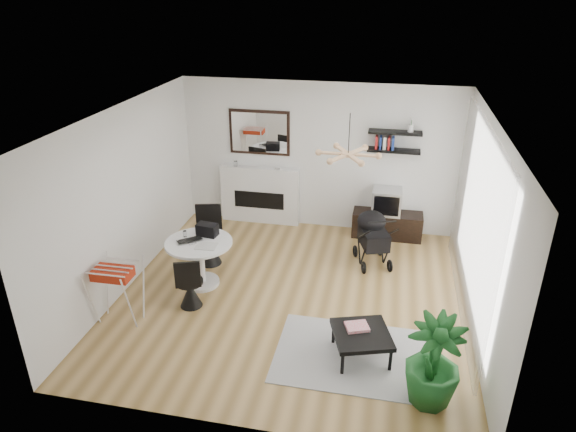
% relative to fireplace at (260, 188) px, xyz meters
% --- Properties ---
extents(floor, '(5.00, 5.00, 0.00)m').
position_rel_fireplace_xyz_m(floor, '(1.10, -2.42, -0.69)').
color(floor, olive).
rests_on(floor, ground).
extents(ceiling, '(5.00, 5.00, 0.00)m').
position_rel_fireplace_xyz_m(ceiling, '(1.10, -2.42, 2.01)').
color(ceiling, white).
rests_on(ceiling, wall_back).
extents(wall_back, '(5.00, 0.00, 5.00)m').
position_rel_fireplace_xyz_m(wall_back, '(1.10, 0.08, 0.66)').
color(wall_back, white).
rests_on(wall_back, floor).
extents(wall_left, '(0.00, 5.00, 5.00)m').
position_rel_fireplace_xyz_m(wall_left, '(-1.40, -2.42, 0.66)').
color(wall_left, white).
rests_on(wall_left, floor).
extents(wall_right, '(0.00, 5.00, 5.00)m').
position_rel_fireplace_xyz_m(wall_right, '(3.60, -2.42, 0.66)').
color(wall_right, white).
rests_on(wall_right, floor).
extents(sheer_curtain, '(0.04, 3.60, 2.60)m').
position_rel_fireplace_xyz_m(sheer_curtain, '(3.50, -2.22, 0.66)').
color(sheer_curtain, white).
rests_on(sheer_curtain, wall_right).
extents(fireplace, '(1.50, 0.17, 2.16)m').
position_rel_fireplace_xyz_m(fireplace, '(0.00, 0.00, 0.00)').
color(fireplace, white).
rests_on(fireplace, floor).
extents(shelf_lower, '(0.90, 0.25, 0.04)m').
position_rel_fireplace_xyz_m(shelf_lower, '(2.40, -0.05, 0.91)').
color(shelf_lower, black).
rests_on(shelf_lower, wall_back).
extents(shelf_upper, '(0.90, 0.25, 0.04)m').
position_rel_fireplace_xyz_m(shelf_upper, '(2.40, -0.05, 1.23)').
color(shelf_upper, black).
rests_on(shelf_upper, wall_back).
extents(pendant_lamp, '(0.90, 0.90, 0.10)m').
position_rel_fireplace_xyz_m(pendant_lamp, '(1.80, -2.12, 1.46)').
color(pendant_lamp, tan).
rests_on(pendant_lamp, ceiling).
extents(tv_console, '(1.24, 0.43, 0.46)m').
position_rel_fireplace_xyz_m(tv_console, '(2.40, -0.15, -0.45)').
color(tv_console, black).
rests_on(tv_console, floor).
extents(crt_tv, '(0.51, 0.45, 0.45)m').
position_rel_fireplace_xyz_m(crt_tv, '(2.36, -0.15, 0.00)').
color(crt_tv, silver).
rests_on(crt_tv, tv_console).
extents(dining_table, '(1.00, 1.00, 0.73)m').
position_rel_fireplace_xyz_m(dining_table, '(-0.33, -2.37, -0.20)').
color(dining_table, white).
rests_on(dining_table, floor).
extents(laptop, '(0.43, 0.42, 0.03)m').
position_rel_fireplace_xyz_m(laptop, '(-0.43, -2.42, 0.06)').
color(laptop, black).
rests_on(laptop, dining_table).
extents(black_bag, '(0.33, 0.23, 0.19)m').
position_rel_fireplace_xyz_m(black_bag, '(-0.27, -2.14, 0.14)').
color(black_bag, black).
rests_on(black_bag, dining_table).
extents(newspaper, '(0.31, 0.26, 0.01)m').
position_rel_fireplace_xyz_m(newspaper, '(-0.16, -2.48, 0.05)').
color(newspaper, white).
rests_on(newspaper, dining_table).
extents(drinking_glass, '(0.06, 0.06, 0.09)m').
position_rel_fireplace_xyz_m(drinking_glass, '(-0.59, -2.25, 0.09)').
color(drinking_glass, white).
rests_on(drinking_glass, dining_table).
extents(chair_far, '(0.49, 0.51, 0.97)m').
position_rel_fireplace_xyz_m(chair_far, '(-0.42, -1.70, -0.38)').
color(chair_far, black).
rests_on(chair_far, floor).
extents(chair_near, '(0.42, 0.43, 0.81)m').
position_rel_fireplace_xyz_m(chair_near, '(-0.26, -2.96, -0.43)').
color(chair_near, black).
rests_on(chair_near, floor).
extents(drying_rack, '(0.59, 0.55, 0.87)m').
position_rel_fireplace_xyz_m(drying_rack, '(-1.08, -3.47, -0.23)').
color(drying_rack, white).
rests_on(drying_rack, floor).
extents(stroller, '(0.70, 0.87, 0.96)m').
position_rel_fireplace_xyz_m(stroller, '(2.19, -1.14, -0.27)').
color(stroller, black).
rests_on(stroller, floor).
extents(rug, '(1.89, 1.36, 0.01)m').
position_rel_fireplace_xyz_m(rug, '(2.09, -3.57, -0.68)').
color(rug, '#9F9F9F').
rests_on(rug, floor).
extents(coffee_table, '(0.85, 0.85, 0.35)m').
position_rel_fireplace_xyz_m(coffee_table, '(2.19, -3.55, -0.36)').
color(coffee_table, black).
rests_on(coffee_table, rug).
extents(magazines, '(0.34, 0.30, 0.04)m').
position_rel_fireplace_xyz_m(magazines, '(2.13, -3.47, -0.31)').
color(magazines, '#E33853').
rests_on(magazines, coffee_table).
extents(potted_plant, '(0.76, 0.76, 1.09)m').
position_rel_fireplace_xyz_m(potted_plant, '(2.99, -4.14, -0.14)').
color(potted_plant, '#18541F').
rests_on(potted_plant, floor).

